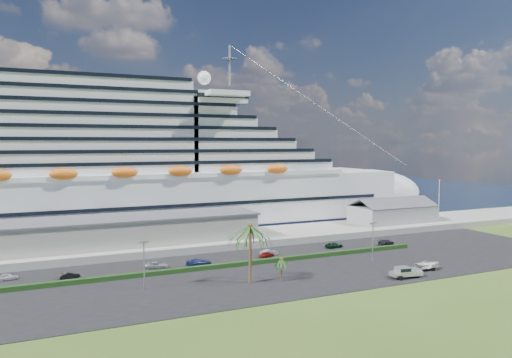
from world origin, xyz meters
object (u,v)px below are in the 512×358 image
boat_trailer (429,264)px  pickup_truck (405,272)px  cruise_ship (124,173)px  parked_car_3 (199,263)px

boat_trailer → pickup_truck: bearing=-162.4°
cruise_ship → parked_car_3: cruise_ship is taller
cruise_ship → boat_trailer: cruise_ship is taller
cruise_ship → parked_car_3: bearing=-81.2°
cruise_ship → pickup_truck: 80.72m
parked_car_3 → pickup_truck: size_ratio=0.85×
cruise_ship → boat_trailer: size_ratio=31.10×
parked_car_3 → boat_trailer: 45.58m
cruise_ship → parked_car_3: size_ratio=36.05×
cruise_ship → boat_trailer: 82.83m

